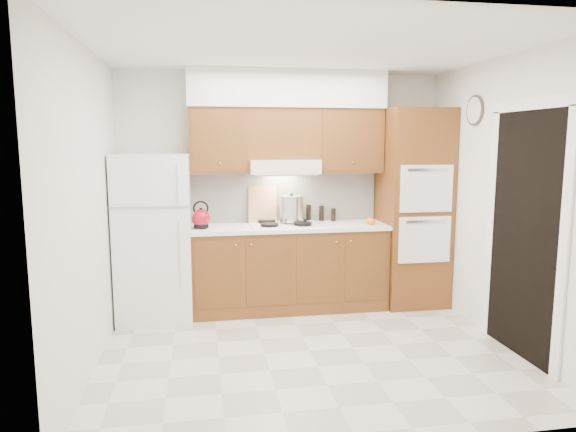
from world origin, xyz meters
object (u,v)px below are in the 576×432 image
(fridge, at_px, (154,237))
(stock_pot, at_px, (292,209))
(kettle, at_px, (201,218))
(oven_cabinet, at_px, (413,208))

(fridge, relative_size, stock_pot, 6.24)
(kettle, height_order, stock_pot, stock_pot)
(oven_cabinet, bearing_deg, fridge, -179.30)
(oven_cabinet, height_order, stock_pot, oven_cabinet)
(fridge, distance_m, oven_cabinet, 2.86)
(fridge, bearing_deg, stock_pot, 4.86)
(kettle, relative_size, stock_pot, 0.69)
(kettle, bearing_deg, fridge, -178.44)
(fridge, height_order, oven_cabinet, oven_cabinet)
(kettle, bearing_deg, stock_pot, 9.29)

